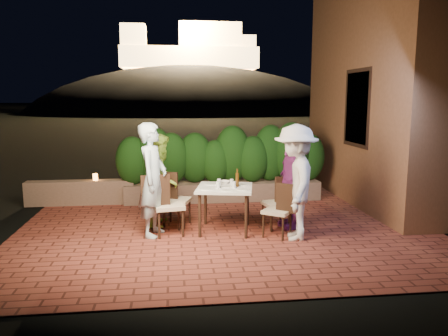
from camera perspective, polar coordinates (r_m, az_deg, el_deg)
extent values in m
plane|color=black|center=(7.30, 0.50, -8.57)|extent=(400.00, 400.00, 0.00)
cube|color=brown|center=(7.79, 0.02, -7.84)|extent=(7.00, 6.00, 0.15)
cube|color=brown|center=(9.97, 20.26, 10.31)|extent=(1.60, 5.00, 5.00)
cube|color=black|center=(9.18, 17.13, 7.49)|extent=(0.08, 1.00, 1.40)
cube|color=black|center=(9.18, 17.08, 7.50)|extent=(0.06, 1.15, 1.55)
cube|color=#775D4C|center=(9.47, -0.09, -3.04)|extent=(4.20, 0.55, 0.40)
cube|color=#775D4C|center=(9.59, -18.21, -3.06)|extent=(2.20, 0.30, 0.50)
ellipsoid|color=black|center=(67.24, -4.41, 3.83)|extent=(52.00, 40.00, 22.00)
cylinder|color=white|center=(7.03, -2.25, -2.72)|extent=(0.24, 0.24, 0.01)
cylinder|color=white|center=(7.43, -1.62, -2.06)|extent=(0.24, 0.24, 0.01)
cylinder|color=white|center=(6.98, 2.52, -2.82)|extent=(0.20, 0.20, 0.01)
cylinder|color=white|center=(7.36, 2.52, -2.19)|extent=(0.21, 0.21, 0.01)
cylinder|color=white|center=(7.20, 0.27, -2.43)|extent=(0.21, 0.21, 0.01)
cylinder|color=white|center=(6.91, 0.49, -2.93)|extent=(0.20, 0.20, 0.01)
cylinder|color=silver|center=(7.07, -0.79, -2.22)|extent=(0.07, 0.07, 0.12)
cylinder|color=silver|center=(7.34, -0.65, -1.83)|extent=(0.06, 0.06, 0.11)
cylinder|color=silver|center=(7.09, 1.28, -2.20)|extent=(0.06, 0.06, 0.11)
cylinder|color=silver|center=(7.33, 1.02, -1.85)|extent=(0.06, 0.06, 0.11)
imported|color=white|center=(7.50, 0.13, -1.84)|extent=(0.24, 0.24, 0.04)
imported|color=#AAC8DA|center=(7.04, -9.28, -1.53)|extent=(0.60, 0.76, 1.82)
imported|color=#99C83E|center=(7.66, -8.23, -1.52)|extent=(0.71, 0.85, 1.59)
imported|color=silver|center=(6.87, 9.32, -1.87)|extent=(0.89, 1.28, 1.81)
imported|color=#7D2978|center=(7.47, 8.81, -1.61)|extent=(0.47, 0.99, 1.64)
cylinder|color=orange|center=(9.47, -16.45, -1.14)|extent=(0.10, 0.10, 0.14)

